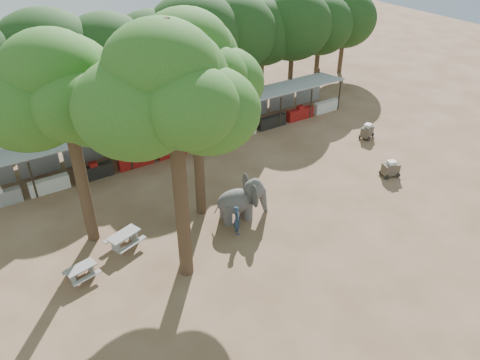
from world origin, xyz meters
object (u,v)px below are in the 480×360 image
yard_tree_back (190,67)px  cart_front (391,169)px  elephant (242,199)px  handler (237,220)px  yard_tree_center (167,92)px  picnic_table_far (124,238)px  picnic_table_near (81,271)px  yard_tree_left (59,92)px  cart_back (367,131)px

yard_tree_back → cart_front: size_ratio=8.72×
elephant → yard_tree_back: bearing=147.2°
cart_front → handler: bearing=-165.9°
yard_tree_center → yard_tree_back: 5.04m
yard_tree_back → picnic_table_far: (-4.70, -0.78, -8.00)m
picnic_table_near → cart_front: size_ratio=1.27×
yard_tree_back → picnic_table_far: 9.31m
yard_tree_left → picnic_table_far: (1.30, -1.78, -7.65)m
yard_tree_center → yard_tree_back: bearing=53.1°
handler → cart_front: bearing=-75.2°
picnic_table_near → cart_front: (19.56, -1.42, 0.08)m
yard_tree_left → handler: (6.80, -3.97, -7.33)m
yard_tree_center → picnic_table_near: (-4.27, 2.10, -8.74)m
cart_front → cart_back: cart_back is taller
cart_back → yard_tree_back: bearing=164.5°
yard_tree_center → picnic_table_near: size_ratio=7.28×
yard_tree_center → handler: size_ratio=6.93×
yard_tree_left → elephant: 10.91m
yard_tree_center → yard_tree_back: yard_tree_center is taller
picnic_table_near → picnic_table_far: bearing=11.8°
elephant → handler: (-1.05, -1.11, -0.31)m
yard_tree_left → yard_tree_back: 6.09m
yard_tree_back → cart_back: (15.04, 1.42, -7.99)m
elephant → cart_back: elephant is taller
yard_tree_back → handler: bearing=-74.9°
yard_tree_left → cart_front: size_ratio=8.46×
yard_tree_center → cart_front: bearing=2.5°
yard_tree_back → yard_tree_left: bearing=170.5°
elephant → handler: 1.56m
handler → cart_front: handler is taller
elephant → picnic_table_far: 6.67m
handler → picnic_table_far: (-5.50, 2.18, -0.32)m
elephant → picnic_table_far: elephant is taller
yard_tree_back → picnic_table_near: (-7.27, -1.90, -8.08)m
yard_tree_left → cart_back: size_ratio=8.24×
cart_back → elephant: bearing=173.0°
handler → picnic_table_near: bearing=99.1°
handler → picnic_table_near: (-8.08, 1.06, -0.40)m
yard_tree_back → handler: size_ratio=6.53×
picnic_table_near → picnic_table_far: (2.57, 1.12, 0.08)m
yard_tree_left → picnic_table_far: bearing=-53.9°
yard_tree_left → yard_tree_back: yard_tree_back is taller
yard_tree_center → elephant: 9.62m
picnic_table_far → cart_front: cart_front is taller
elephant → cart_back: 13.61m
picnic_table_near → cart_front: bearing=-15.8°
picnic_table_far → yard_tree_center: bearing=-81.1°
yard_tree_left → elephant: bearing=-20.0°
yard_tree_left → handler: bearing=-30.2°
yard_tree_back → cart_back: size_ratio=8.50×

